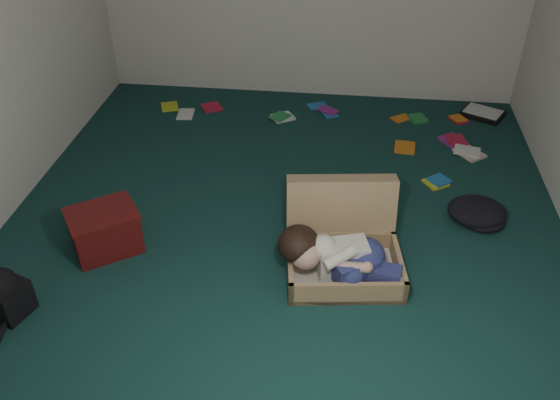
# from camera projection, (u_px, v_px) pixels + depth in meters

# --- Properties ---
(floor) EXTENTS (4.50, 4.50, 0.00)m
(floor) POSITION_uv_depth(u_px,v_px,m) (283.00, 228.00, 4.23)
(floor) COLOR #123531
(floor) RESTS_ON ground
(wall_front) EXTENTS (4.50, 0.00, 4.50)m
(wall_front) POSITION_uv_depth(u_px,v_px,m) (190.00, 354.00, 1.66)
(wall_front) COLOR silver
(wall_front) RESTS_ON ground
(suitcase) EXTENTS (0.81, 0.79, 0.53)m
(suitcase) POSITION_uv_depth(u_px,v_px,m) (343.00, 243.00, 3.84)
(suitcase) COLOR #A4855A
(suitcase) RESTS_ON floor
(person) EXTENTS (0.80, 0.38, 0.33)m
(person) POSITION_uv_depth(u_px,v_px,m) (338.00, 256.00, 3.67)
(person) COLOR silver
(person) RESTS_ON suitcase
(maroon_bin) EXTENTS (0.56, 0.54, 0.31)m
(maroon_bin) POSITION_uv_depth(u_px,v_px,m) (105.00, 230.00, 3.96)
(maroon_bin) COLOR #521111
(maroon_bin) RESTS_ON floor
(backpack) EXTENTS (0.48, 0.43, 0.24)m
(backpack) POSITION_uv_depth(u_px,v_px,m) (1.00, 295.00, 3.51)
(backpack) COLOR black
(backpack) RESTS_ON floor
(clothing_pile) EXTENTS (0.55, 0.48, 0.15)m
(clothing_pile) POSITION_uv_depth(u_px,v_px,m) (477.00, 219.00, 4.19)
(clothing_pile) COLOR black
(clothing_pile) RESTS_ON floor
(paper_tray) EXTENTS (0.45, 0.41, 0.05)m
(paper_tray) POSITION_uv_depth(u_px,v_px,m) (483.00, 113.00, 5.63)
(paper_tray) COLOR black
(paper_tray) RESTS_ON floor
(book_scatter) EXTENTS (2.98, 1.47, 0.02)m
(book_scatter) POSITION_uv_depth(u_px,v_px,m) (345.00, 125.00, 5.47)
(book_scatter) COLOR gold
(book_scatter) RESTS_ON floor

